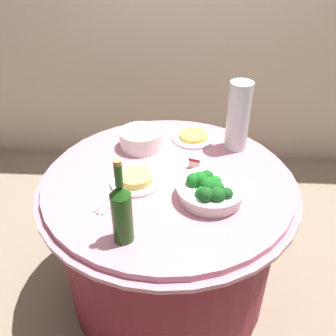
{
  "coord_description": "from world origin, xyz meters",
  "views": [
    {
      "loc": [
        0.07,
        -1.34,
        1.71
      ],
      "look_at": [
        0.0,
        0.0,
        0.79
      ],
      "focal_mm": 39.93,
      "sensor_mm": 36.0,
      "label": 1
    }
  ],
  "objects": [
    {
      "name": "ground_plane",
      "position": [
        0.0,
        0.0,
        0.0
      ],
      "size": [
        6.0,
        6.0,
        0.0
      ],
      "primitive_type": "plane",
      "color": "gray"
    },
    {
      "name": "food_plate_fried_egg",
      "position": [
        0.11,
        0.35,
        0.75
      ],
      "size": [
        0.22,
        0.22,
        0.03
      ],
      "color": "white",
      "rests_on": "buffet_table"
    },
    {
      "name": "label_placard_front",
      "position": [
        0.11,
        0.08,
        0.77
      ],
      "size": [
        0.05,
        0.02,
        0.05
      ],
      "color": "white",
      "rests_on": "buffet_table"
    },
    {
      "name": "food_plate_noodles",
      "position": [
        -0.14,
        -0.05,
        0.76
      ],
      "size": [
        0.22,
        0.22,
        0.04
      ],
      "color": "white",
      "rests_on": "buffet_table"
    },
    {
      "name": "wine_bottle",
      "position": [
        -0.14,
        -0.38,
        0.87
      ],
      "size": [
        0.07,
        0.07,
        0.34
      ],
      "color": "#1F5017",
      "rests_on": "buffet_table"
    },
    {
      "name": "plate_stack",
      "position": [
        -0.15,
        0.25,
        0.79
      ],
      "size": [
        0.21,
        0.21,
        0.09
      ],
      "color": "white",
      "rests_on": "buffet_table"
    },
    {
      "name": "broccoli_bowl",
      "position": [
        0.18,
        -0.14,
        0.79
      ],
      "size": [
        0.28,
        0.28,
        0.12
      ],
      "color": "white",
      "rests_on": "buffet_table"
    },
    {
      "name": "buffet_table",
      "position": [
        0.0,
        0.0,
        0.38
      ],
      "size": [
        1.16,
        1.16,
        0.74
      ],
      "color": "maroon",
      "rests_on": "ground_plane"
    },
    {
      "name": "decorative_fruit_vase",
      "position": [
        0.32,
        0.28,
        0.9
      ],
      "size": [
        0.11,
        0.11,
        0.34
      ],
      "color": "silver",
      "rests_on": "buffet_table"
    },
    {
      "name": "serving_tongs",
      "position": [
        -0.23,
        -0.19,
        0.74
      ],
      "size": [
        0.11,
        0.16,
        0.01
      ],
      "color": "silver",
      "rests_on": "buffet_table"
    }
  ]
}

